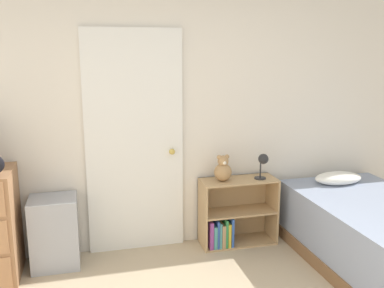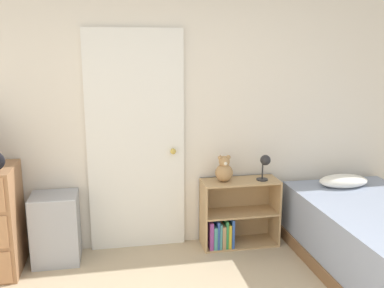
# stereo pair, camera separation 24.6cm
# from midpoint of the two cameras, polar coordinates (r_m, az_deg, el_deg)

# --- Properties ---
(wall_back) EXTENTS (10.00, 0.06, 2.55)m
(wall_back) POSITION_cam_midpoint_polar(r_m,az_deg,el_deg) (4.08, -3.67, 3.78)
(wall_back) COLOR silver
(wall_back) RESTS_ON ground_plane
(door_closed) EXTENTS (0.90, 0.09, 2.08)m
(door_closed) POSITION_cam_midpoint_polar(r_m,az_deg,el_deg) (4.01, -9.38, 0.09)
(door_closed) COLOR white
(door_closed) RESTS_ON ground_plane
(storage_bin) EXTENTS (0.41, 0.35, 0.63)m
(storage_bin) POSITION_cam_midpoint_polar(r_m,az_deg,el_deg) (4.07, -19.54, -11.03)
(storage_bin) COLOR #999EA8
(storage_bin) RESTS_ON ground_plane
(bookshelf) EXTENTS (0.75, 0.30, 0.66)m
(bookshelf) POSITION_cam_midpoint_polar(r_m,az_deg,el_deg) (4.28, 3.56, -9.81)
(bookshelf) COLOR tan
(bookshelf) RESTS_ON ground_plane
(teddy_bear) EXTENTS (0.17, 0.17, 0.26)m
(teddy_bear) POSITION_cam_midpoint_polar(r_m,az_deg,el_deg) (4.09, 2.43, -3.45)
(teddy_bear) COLOR tan
(teddy_bear) RESTS_ON bookshelf
(desk_lamp) EXTENTS (0.13, 0.12, 0.25)m
(desk_lamp) POSITION_cam_midpoint_polar(r_m,az_deg,el_deg) (4.16, 7.76, -2.35)
(desk_lamp) COLOR #262628
(desk_lamp) RESTS_ON bookshelf
(bed) EXTENTS (1.09, 1.95, 0.69)m
(bed) POSITION_cam_midpoint_polar(r_m,az_deg,el_deg) (4.08, 22.34, -11.57)
(bed) COLOR brown
(bed) RESTS_ON ground_plane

